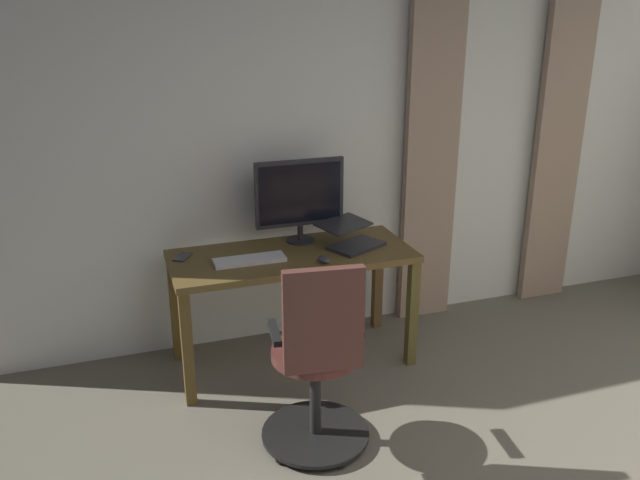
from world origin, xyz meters
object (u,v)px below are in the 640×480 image
object	(u,v)px
laptop	(351,238)
computer_mouse	(324,259)
computer_monitor	(300,196)
computer_keyboard	(249,260)
desk	(292,269)
cell_phone_by_monitor	(183,257)
office_chair	(318,366)

from	to	relation	value
laptop	computer_mouse	distance (m)	0.33
computer_monitor	computer_keyboard	size ratio (longest dim) A/B	1.35
computer_keyboard	laptop	size ratio (longest dim) A/B	0.95
desk	laptop	world-z (taller)	laptop
desk	cell_phone_by_monitor	world-z (taller)	cell_phone_by_monitor
laptop	cell_phone_by_monitor	distance (m)	1.02
desk	laptop	xyz separation A→B (m)	(-0.38, -0.01, 0.15)
laptop	computer_keyboard	bearing A→B (deg)	-21.27
laptop	computer_mouse	bearing A→B (deg)	12.68
desk	cell_phone_by_monitor	xyz separation A→B (m)	(0.63, -0.14, 0.10)
office_chair	computer_mouse	xyz separation A→B (m)	(-0.26, -0.67, 0.27)
office_chair	computer_mouse	bearing A→B (deg)	75.91
computer_monitor	computer_mouse	xyz separation A→B (m)	(-0.02, 0.39, -0.28)
computer_monitor	computer_mouse	size ratio (longest dim) A/B	5.63
computer_keyboard	laptop	distance (m)	0.66
desk	computer_mouse	xyz separation A→B (m)	(-0.13, 0.20, 0.12)
office_chair	computer_monitor	distance (m)	1.22
laptop	computer_monitor	bearing A→B (deg)	-60.64
office_chair	cell_phone_by_monitor	xyz separation A→B (m)	(0.50, -1.01, 0.26)
computer_mouse	cell_phone_by_monitor	size ratio (longest dim) A/B	0.69
office_chair	computer_keyboard	xyz separation A→B (m)	(0.14, -0.82, 0.27)
desk	computer_keyboard	world-z (taller)	computer_keyboard
cell_phone_by_monitor	computer_keyboard	bearing A→B (deg)	-178.48
office_chair	cell_phone_by_monitor	distance (m)	1.16
office_chair	computer_monitor	xyz separation A→B (m)	(-0.24, -1.06, 0.55)
computer_mouse	cell_phone_by_monitor	bearing A→B (deg)	-24.02
desk	cell_phone_by_monitor	bearing A→B (deg)	-12.60
office_chair	laptop	distance (m)	1.06
office_chair	computer_mouse	size ratio (longest dim) A/B	10.45
computer_monitor	cell_phone_by_monitor	world-z (taller)	computer_monitor
laptop	desk	bearing A→B (deg)	-25.81
computer_monitor	desk	bearing A→B (deg)	59.64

